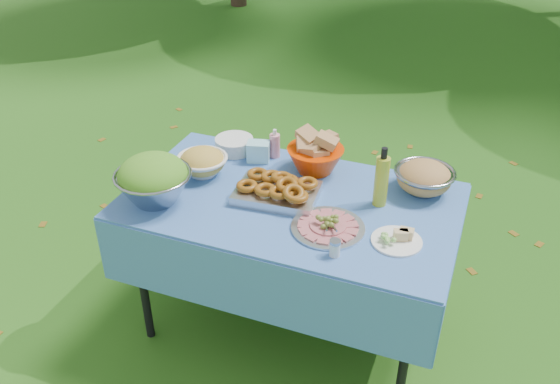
# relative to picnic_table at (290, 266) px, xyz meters

# --- Properties ---
(ground) EXTENTS (80.00, 80.00, 0.00)m
(ground) POSITION_rel_picnic_table_xyz_m (0.00, 0.00, -0.38)
(ground) COLOR #0C380A
(ground) RESTS_ON ground
(picnic_table) EXTENTS (1.46, 0.86, 0.76)m
(picnic_table) POSITION_rel_picnic_table_xyz_m (0.00, 0.00, 0.00)
(picnic_table) COLOR #78AFE7
(picnic_table) RESTS_ON ground
(salad_bowl) EXTENTS (0.44, 0.44, 0.22)m
(salad_bowl) POSITION_rel_picnic_table_xyz_m (-0.55, -0.22, 0.49)
(salad_bowl) COLOR #9798A0
(salad_bowl) RESTS_ON picnic_table
(pasta_bowl_white) EXTENTS (0.31, 0.31, 0.13)m
(pasta_bowl_white) POSITION_rel_picnic_table_xyz_m (-0.47, 0.06, 0.45)
(pasta_bowl_white) COLOR white
(pasta_bowl_white) RESTS_ON picnic_table
(plate_stack) EXTENTS (0.22, 0.22, 0.07)m
(plate_stack) POSITION_rel_picnic_table_xyz_m (-0.42, 0.32, 0.42)
(plate_stack) COLOR white
(plate_stack) RESTS_ON picnic_table
(wipes_box) EXTENTS (0.13, 0.10, 0.10)m
(wipes_box) POSITION_rel_picnic_table_xyz_m (-0.27, 0.28, 0.43)
(wipes_box) COLOR #9EE8F4
(wipes_box) RESTS_ON picnic_table
(sanitizer_bottle) EXTENTS (0.05, 0.05, 0.15)m
(sanitizer_bottle) POSITION_rel_picnic_table_xyz_m (-0.21, 0.34, 0.45)
(sanitizer_bottle) COLOR pink
(sanitizer_bottle) RESTS_ON picnic_table
(bread_bowl) EXTENTS (0.31, 0.31, 0.18)m
(bread_bowl) POSITION_rel_picnic_table_xyz_m (0.02, 0.28, 0.47)
(bread_bowl) COLOR #DA3300
(bread_bowl) RESTS_ON picnic_table
(pasta_bowl_steel) EXTENTS (0.34, 0.34, 0.14)m
(pasta_bowl_steel) POSITION_rel_picnic_table_xyz_m (0.53, 0.29, 0.45)
(pasta_bowl_steel) COLOR #9798A0
(pasta_bowl_steel) RESTS_ON picnic_table
(fried_tray) EXTENTS (0.38, 0.28, 0.08)m
(fried_tray) POSITION_rel_picnic_table_xyz_m (-0.06, -0.00, 0.42)
(fried_tray) COLOR #BABABF
(fried_tray) RESTS_ON picnic_table
(charcuterie_platter) EXTENTS (0.37, 0.37, 0.07)m
(charcuterie_platter) POSITION_rel_picnic_table_xyz_m (0.22, -0.15, 0.42)
(charcuterie_platter) COLOR silver
(charcuterie_platter) RESTS_ON picnic_table
(oil_bottle) EXTENTS (0.07, 0.07, 0.28)m
(oil_bottle) POSITION_rel_picnic_table_xyz_m (0.37, 0.11, 0.52)
(oil_bottle) COLOR #A4B125
(oil_bottle) RESTS_ON picnic_table
(cheese_plate) EXTENTS (0.22, 0.22, 0.06)m
(cheese_plate) POSITION_rel_picnic_table_xyz_m (0.50, -0.14, 0.41)
(cheese_plate) COLOR white
(cheese_plate) RESTS_ON picnic_table
(shaker) EXTENTS (0.06, 0.06, 0.07)m
(shaker) POSITION_rel_picnic_table_xyz_m (0.30, -0.31, 0.42)
(shaker) COLOR silver
(shaker) RESTS_ON picnic_table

